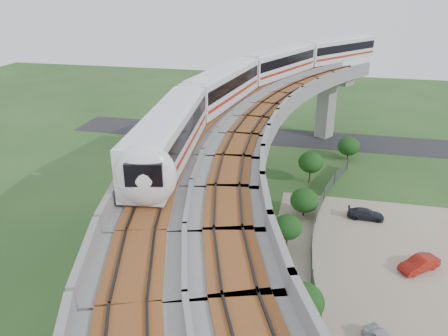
{
  "coord_description": "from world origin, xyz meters",
  "views": [
    {
      "loc": [
        8.09,
        -33.64,
        22.03
      ],
      "look_at": [
        0.69,
        -0.64,
        7.5
      ],
      "focal_mm": 35.0,
      "sensor_mm": 36.0,
      "label": 1
    }
  ],
  "objects": [
    {
      "name": "car_red",
      "position": [
        17.25,
        -1.02,
        0.64
      ],
      "size": [
        3.63,
        3.23,
        1.19
      ],
      "primitive_type": "imported",
      "rotation": [
        0.0,
        0.0,
        -0.91
      ],
      "color": "maroon",
      "rests_on": "dirt_lot"
    },
    {
      "name": "car_dark",
      "position": [
        13.58,
        6.85,
        0.56
      ],
      "size": [
        3.58,
        1.51,
        1.03
      ],
      "primitive_type": "imported",
      "rotation": [
        0.0,
        0.0,
        1.55
      ],
      "color": "black",
      "rests_on": "dirt_lot"
    },
    {
      "name": "asphalt_road",
      "position": [
        0.0,
        30.0,
        0.01
      ],
      "size": [
        60.0,
        8.0,
        0.03
      ],
      "primitive_type": "cube",
      "color": "#232326",
      "rests_on": "ground"
    },
    {
      "name": "dirt_lot",
      "position": [
        14.0,
        -2.0,
        0.02
      ],
      "size": [
        18.0,
        26.0,
        0.04
      ],
      "primitive_type": "cube",
      "color": "gray",
      "rests_on": "ground"
    },
    {
      "name": "ground",
      "position": [
        0.0,
        0.0,
        0.0
      ],
      "size": [
        160.0,
        160.0,
        0.0
      ],
      "primitive_type": "plane",
      "color": "#24481C",
      "rests_on": "ground"
    },
    {
      "name": "tree_4",
      "position": [
        8.17,
        -9.66,
        2.2
      ],
      "size": [
        2.89,
        2.89,
        3.43
      ],
      "color": "#382314",
      "rests_on": "ground"
    },
    {
      "name": "viaduct",
      "position": [
        3.84,
        0.0,
        9.05
      ],
      "size": [
        19.58,
        73.98,
        11.4
      ],
      "color": "#99968E",
      "rests_on": "ground"
    },
    {
      "name": "tree_2",
      "position": [
        7.45,
        6.13,
        1.76
      ],
      "size": [
        2.85,
        2.85,
        2.98
      ],
      "color": "#382314",
      "rests_on": "ground"
    },
    {
      "name": "metro_train",
      "position": [
        2.33,
        15.24,
        12.31
      ],
      "size": [
        19.98,
        59.24,
        3.64
      ],
      "color": "white",
      "rests_on": "ground"
    },
    {
      "name": "tree_3",
      "position": [
        6.33,
        -0.77,
        2.55
      ],
      "size": [
        2.52,
        2.52,
        3.62
      ],
      "color": "#382314",
      "rests_on": "ground"
    },
    {
      "name": "tree_1",
      "position": [
        7.7,
        14.29,
        2.62
      ],
      "size": [
        2.89,
        2.89,
        3.85
      ],
      "color": "#382314",
      "rests_on": "ground"
    },
    {
      "name": "fence",
      "position": [
        9.75,
        0.0,
        0.75
      ],
      "size": [
        3.87,
        38.73,
        1.5
      ],
      "color": "#2D382D",
      "rests_on": "ground"
    },
    {
      "name": "tree_0",
      "position": [
        12.37,
        22.86,
        1.9
      ],
      "size": [
        2.9,
        2.9,
        3.13
      ],
      "color": "#382314",
      "rests_on": "ground"
    }
  ]
}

